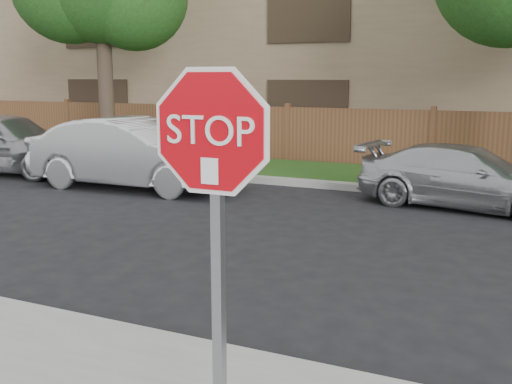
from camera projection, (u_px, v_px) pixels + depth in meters
The scene contains 9 objects.
ground at pixel (229, 354), 5.38m from camera, with size 90.00×90.00×0.00m, color black.
far_curb at pixel (406, 191), 12.63m from camera, with size 70.00×0.30×0.15m, color gray.
grass_strip at pixel (420, 180), 14.10m from camera, with size 70.00×3.00×0.12m, color #1E4714.
fence at pixel (432, 142), 15.38m from camera, with size 70.00×0.12×1.60m, color brown.
apartment_building at pixel (463, 43), 19.86m from camera, with size 35.20×9.20×7.20m.
stop_sign at pixel (214, 187), 3.43m from camera, with size 1.01×0.13×2.55m.
sedan_far_left at pixel (4, 142), 15.24m from camera, with size 1.88×4.67×1.59m, color #A3A3A7.
sedan_left at pixel (134, 153), 13.18m from camera, with size 1.65×4.74×1.56m, color silver.
sedan_right at pixel (466, 177), 11.28m from camera, with size 1.65×4.05×1.17m, color #B5B8BD.
Camera 1 is at (2.32, -4.44, 2.45)m, focal length 42.00 mm.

